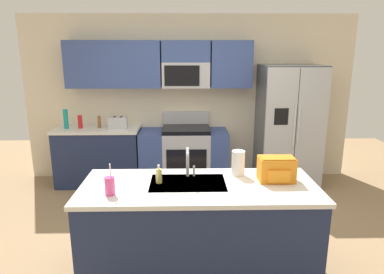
% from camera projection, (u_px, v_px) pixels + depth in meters
% --- Properties ---
extents(ground_plane, '(9.00, 9.00, 0.00)m').
position_uv_depth(ground_plane, '(192.00, 242.00, 3.82)').
color(ground_plane, '#997A56').
rests_on(ground_plane, ground).
extents(kitchen_wall_unit, '(5.20, 0.43, 2.60)m').
position_uv_depth(kitchen_wall_unit, '(180.00, 88.00, 5.47)').
color(kitchen_wall_unit, beige).
rests_on(kitchen_wall_unit, ground).
extents(back_counter, '(1.29, 0.63, 0.90)m').
position_uv_depth(back_counter, '(99.00, 156.00, 5.42)').
color(back_counter, '#1E2A4D').
rests_on(back_counter, ground).
extents(range_oven, '(1.36, 0.61, 1.10)m').
position_uv_depth(range_oven, '(184.00, 155.00, 5.45)').
color(range_oven, '#B7BABF').
rests_on(range_oven, ground).
extents(refrigerator, '(0.90, 0.76, 1.85)m').
position_uv_depth(refrigerator, '(288.00, 126.00, 5.30)').
color(refrigerator, '#4C4F54').
rests_on(refrigerator, ground).
extents(island_counter, '(2.11, 0.86, 0.90)m').
position_uv_depth(island_counter, '(199.00, 230.00, 3.19)').
color(island_counter, '#1E2A4D').
rests_on(island_counter, ground).
extents(toaster, '(0.28, 0.16, 0.18)m').
position_uv_depth(toaster, '(118.00, 123.00, 5.25)').
color(toaster, '#B7BABF').
rests_on(toaster, back_counter).
extents(pepper_mill, '(0.05, 0.05, 0.18)m').
position_uv_depth(pepper_mill, '(99.00, 122.00, 5.29)').
color(pepper_mill, brown).
rests_on(pepper_mill, back_counter).
extents(bottle_teal, '(0.07, 0.07, 0.30)m').
position_uv_depth(bottle_teal, '(66.00, 119.00, 5.23)').
color(bottle_teal, teal).
rests_on(bottle_teal, back_counter).
extents(bottle_red, '(0.07, 0.07, 0.20)m').
position_uv_depth(bottle_red, '(80.00, 122.00, 5.26)').
color(bottle_red, red).
rests_on(bottle_red, back_counter).
extents(sink_faucet, '(0.08, 0.21, 0.28)m').
position_uv_depth(sink_faucet, '(188.00, 160.00, 3.22)').
color(sink_faucet, '#B7BABF').
rests_on(sink_faucet, island_counter).
extents(drink_cup_pink, '(0.08, 0.08, 0.27)m').
position_uv_depth(drink_cup_pink, '(110.00, 186.00, 2.85)').
color(drink_cup_pink, '#EA4C93').
rests_on(drink_cup_pink, island_counter).
extents(soap_dispenser, '(0.06, 0.06, 0.17)m').
position_uv_depth(soap_dispenser, '(159.00, 176.00, 3.11)').
color(soap_dispenser, '#D8CC66').
rests_on(soap_dispenser, island_counter).
extents(paper_towel_roll, '(0.12, 0.12, 0.24)m').
position_uv_depth(paper_towel_roll, '(238.00, 163.00, 3.29)').
color(paper_towel_roll, white).
rests_on(paper_towel_roll, island_counter).
extents(backpack, '(0.32, 0.22, 0.23)m').
position_uv_depth(backpack, '(277.00, 169.00, 3.14)').
color(backpack, orange).
rests_on(backpack, island_counter).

